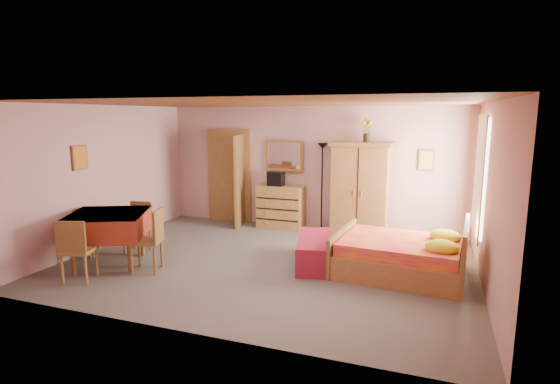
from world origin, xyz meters
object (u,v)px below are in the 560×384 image
at_px(floor_lamp, 322,187).
at_px(wall_mirror, 284,156).
at_px(dining_table, 109,239).
at_px(bed, 400,246).
at_px(chest_of_drawers, 281,207).
at_px(chair_south, 78,249).
at_px(chair_west, 75,236).
at_px(chair_north, 137,228).
at_px(bench, 314,251).
at_px(stereo, 276,179).
at_px(sunflower_vase, 367,130).
at_px(wardrobe, 361,190).
at_px(chair_east, 146,240).

bearing_deg(floor_lamp, wall_mirror, 175.43).
bearing_deg(dining_table, bed, 14.50).
relative_size(chest_of_drawers, bed, 0.51).
bearing_deg(wall_mirror, chair_south, -111.43).
bearing_deg(chest_of_drawers, floor_lamp, 9.24).
bearing_deg(chair_west, floor_lamp, 152.98).
relative_size(chest_of_drawers, chair_north, 1.11).
bearing_deg(bench, dining_table, -160.30).
bearing_deg(chair_west, bed, 121.45).
height_order(floor_lamp, chair_south, floor_lamp).
relative_size(dining_table, chair_west, 1.40).
bearing_deg(floor_lamp, chair_north, -136.26).
height_order(wall_mirror, dining_table, wall_mirror).
bearing_deg(chair_south, floor_lamp, 38.63).
relative_size(chest_of_drawers, wall_mirror, 1.14).
xyz_separation_m(wall_mirror, stereo, (-0.11, -0.22, -0.48)).
height_order(sunflower_vase, dining_table, sunflower_vase).
bearing_deg(bench, wall_mirror, 120.01).
height_order(chair_north, chair_west, chair_north).
distance_m(chest_of_drawers, floor_lamp, 0.99).
height_order(wardrobe, chair_west, wardrobe).
bearing_deg(bed, stereo, 149.02).
bearing_deg(floor_lamp, sunflower_vase, -7.83).
bearing_deg(chest_of_drawers, chair_west, -128.85).
bearing_deg(chair_west, wall_mirror, 161.84).
distance_m(chest_of_drawers, wall_mirror, 1.11).
relative_size(chair_south, chair_east, 0.96).
distance_m(dining_table, chair_north, 0.71).
height_order(dining_table, chair_west, dining_table).
xyz_separation_m(chair_north, chair_east, (0.76, -0.76, 0.05)).
xyz_separation_m(floor_lamp, dining_table, (-2.71, -3.31, -0.49)).
relative_size(sunflower_vase, bed, 0.24).
relative_size(stereo, dining_table, 0.28).
relative_size(wall_mirror, dining_table, 0.73).
bearing_deg(chest_of_drawers, chair_north, -126.95).
distance_m(wardrobe, sunflower_vase, 1.18).
xyz_separation_m(wardrobe, bed, (0.95, -1.96, -0.50)).
bearing_deg(chair_west, dining_table, 108.52).
relative_size(bed, chair_north, 2.16).
xyz_separation_m(bed, chair_east, (-3.75, -1.20, 0.05)).
relative_size(dining_table, chair_south, 1.24).
bearing_deg(sunflower_vase, stereo, -179.17).
xyz_separation_m(sunflower_vase, dining_table, (-3.62, -3.19, -1.69)).
xyz_separation_m(wall_mirror, sunflower_vase, (1.78, -0.20, 0.57)).
bearing_deg(chair_north, bench, 179.80).
relative_size(stereo, bed, 0.17).
bearing_deg(chair_south, stereo, 48.62).
relative_size(wardrobe, bench, 1.39).
distance_m(dining_table, chair_south, 0.72).
relative_size(sunflower_vase, chair_north, 0.52).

